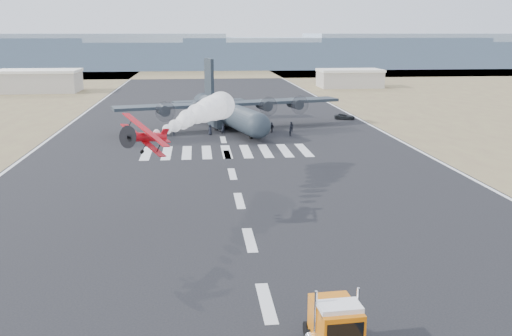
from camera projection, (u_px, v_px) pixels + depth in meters
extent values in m
plane|color=black|center=(266.00, 303.00, 38.39)|extent=(500.00, 500.00, 0.00)
cube|color=#7A6146|center=(205.00, 72.00, 260.87)|extent=(500.00, 80.00, 0.00)
cube|color=#8496A8|center=(72.00, 51.00, 281.33)|extent=(150.00, 50.00, 17.00)
cube|color=#8496A8|center=(204.00, 55.00, 288.38)|extent=(150.00, 50.00, 13.00)
cube|color=#8496A8|center=(330.00, 52.00, 294.72)|extent=(150.00, 50.00, 15.00)
cube|color=#8496A8|center=(451.00, 50.00, 301.06)|extent=(150.00, 50.00, 17.00)
cube|color=#A29C90|center=(38.00, 82.00, 172.69)|extent=(24.00, 14.00, 6.00)
cube|color=white|center=(37.00, 71.00, 171.92)|extent=(24.50, 14.50, 0.80)
cube|color=#A29C90|center=(350.00, 79.00, 187.54)|extent=(20.00, 12.00, 5.20)
cube|color=white|center=(350.00, 70.00, 186.86)|extent=(20.50, 12.50, 0.80)
cube|color=orange|center=(340.00, 328.00, 31.03)|extent=(2.43, 1.82, 2.05)
cube|color=black|center=(345.00, 330.00, 30.20)|extent=(2.05, 0.24, 0.84)
cube|color=white|center=(340.00, 308.00, 31.05)|extent=(2.42, 1.63, 0.47)
cube|color=orange|center=(331.00, 318.00, 32.70)|extent=(2.44, 2.00, 2.42)
cylinder|color=black|center=(347.00, 335.00, 33.35)|extent=(0.44, 1.04, 1.02)
cylinder|color=black|center=(308.00, 330.00, 33.89)|extent=(0.44, 1.04, 1.02)
cylinder|color=black|center=(342.00, 327.00, 34.24)|extent=(0.44, 1.04, 1.02)
cylinder|color=red|center=(147.00, 137.00, 52.11)|extent=(2.33, 4.61, 0.83)
sphere|color=black|center=(148.00, 133.00, 52.21)|extent=(0.64, 0.64, 0.64)
cylinder|color=black|center=(137.00, 141.00, 50.03)|extent=(1.05, 0.83, 0.92)
cylinder|color=black|center=(135.00, 142.00, 49.72)|extent=(1.92, 0.71, 2.02)
cube|color=red|center=(146.00, 141.00, 51.84)|extent=(4.94, 2.52, 2.68)
cube|color=red|center=(144.00, 130.00, 51.32)|extent=(5.09, 2.58, 2.76)
cube|color=red|center=(156.00, 128.00, 54.01)|extent=(0.37, 0.81, 0.92)
cube|color=red|center=(156.00, 133.00, 54.11)|extent=(1.95, 1.23, 0.07)
cylinder|color=black|center=(137.00, 150.00, 51.85)|extent=(0.24, 0.42, 0.40)
cylinder|color=black|center=(152.00, 151.00, 51.51)|extent=(0.24, 0.42, 0.40)
sphere|color=white|center=(157.00, 133.00, 54.29)|extent=(0.64, 0.64, 0.64)
sphere|color=white|center=(166.00, 129.00, 56.37)|extent=(0.97, 0.97, 0.97)
sphere|color=white|center=(174.00, 125.00, 58.45)|extent=(1.30, 1.30, 1.30)
sphere|color=white|center=(182.00, 122.00, 60.53)|extent=(1.63, 1.63, 1.63)
sphere|color=white|center=(189.00, 118.00, 62.61)|extent=(1.95, 1.95, 1.95)
sphere|color=white|center=(196.00, 115.00, 64.69)|extent=(2.28, 2.28, 2.28)
sphere|color=white|center=(202.00, 113.00, 66.77)|extent=(2.61, 2.61, 2.61)
sphere|color=white|center=(208.00, 110.00, 68.85)|extent=(2.93, 2.93, 2.93)
sphere|color=white|center=(214.00, 107.00, 70.93)|extent=(3.26, 3.26, 3.26)
sphere|color=white|center=(219.00, 105.00, 73.01)|extent=(3.59, 3.59, 3.59)
cylinder|color=#202830|center=(229.00, 114.00, 107.17)|extent=(11.93, 30.18, 4.30)
sphere|color=#202830|center=(258.00, 126.00, 93.50)|extent=(4.30, 4.30, 4.30)
cone|color=#202830|center=(207.00, 104.00, 120.84)|extent=(5.82, 7.34, 4.30)
cube|color=#202830|center=(231.00, 104.00, 105.72)|extent=(42.70, 15.48, 0.54)
cylinder|color=#202830|center=(163.00, 110.00, 100.87)|extent=(2.93, 4.45, 1.93)
cylinder|color=#3F3F44|center=(165.00, 112.00, 98.92)|extent=(3.54, 1.00, 3.65)
cylinder|color=#202830|center=(198.00, 108.00, 103.11)|extent=(2.93, 4.45, 1.93)
cylinder|color=#3F3F44|center=(201.00, 110.00, 101.16)|extent=(3.54, 1.00, 3.65)
cylinder|color=#202830|center=(264.00, 105.00, 107.60)|extent=(2.93, 4.45, 1.93)
cylinder|color=#3F3F44|center=(268.00, 107.00, 105.65)|extent=(3.54, 1.00, 3.65)
cylinder|color=#202830|center=(295.00, 104.00, 109.84)|extent=(2.93, 4.45, 1.93)
cylinder|color=#3F3F44|center=(300.00, 105.00, 107.89)|extent=(3.54, 1.00, 3.65)
cube|color=#202830|center=(209.00, 80.00, 117.63)|extent=(1.87, 4.84, 8.60)
cube|color=#202830|center=(209.00, 101.00, 119.17)|extent=(15.37, 7.01, 0.38)
cube|color=#202830|center=(215.00, 122.00, 107.70)|extent=(2.91, 6.56, 1.72)
cylinder|color=black|center=(216.00, 125.00, 107.84)|extent=(0.82, 1.28, 1.18)
cube|color=#202830|center=(239.00, 121.00, 109.34)|extent=(2.91, 6.56, 1.72)
cylinder|color=black|center=(239.00, 124.00, 109.48)|extent=(0.82, 1.28, 1.18)
cylinder|color=black|center=(251.00, 136.00, 96.97)|extent=(0.67, 1.05, 0.97)
imported|color=black|center=(345.00, 116.00, 118.81)|extent=(4.73, 3.62, 1.19)
imported|color=black|center=(223.00, 129.00, 101.14)|extent=(0.76, 0.66, 1.87)
imported|color=black|center=(291.00, 127.00, 103.87)|extent=(1.04, 1.01, 1.85)
imported|color=black|center=(174.00, 131.00, 99.76)|extent=(1.24, 0.71, 1.81)
imported|color=black|center=(272.00, 127.00, 103.31)|extent=(1.03, 1.22, 1.86)
imported|color=black|center=(210.00, 130.00, 100.89)|extent=(1.01, 1.03, 1.83)
imported|color=black|center=(260.00, 126.00, 105.07)|extent=(0.55, 1.63, 1.75)
imported|color=black|center=(167.00, 130.00, 101.14)|extent=(0.75, 0.75, 1.59)
imported|color=black|center=(291.00, 131.00, 99.66)|extent=(0.70, 0.97, 1.83)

